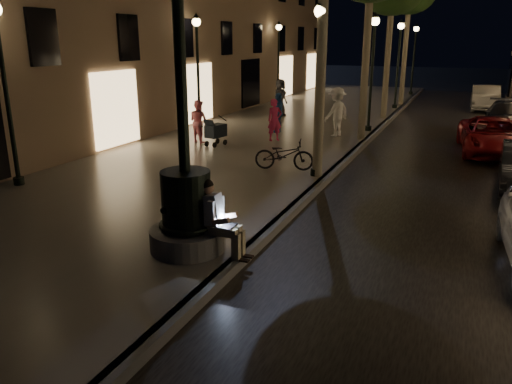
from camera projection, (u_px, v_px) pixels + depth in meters
The scene contains 23 objects.
ground at pixel (370, 140), 20.46m from camera, with size 120.00×120.00×0.00m, color black.
cobble_lane at pixel (448, 145), 19.34m from camera, with size 6.00×45.00×0.02m, color black.
promenade at pixel (279, 131), 21.91m from camera, with size 8.00×45.00×0.20m, color slate.
curb_strip at pixel (370, 137), 20.43m from camera, with size 0.25×45.00×0.20m, color #59595B.
fountain_lamppost at pixel (186, 197), 9.01m from camera, with size 1.40×1.40×5.21m.
seated_man_laptop at pixel (217, 216), 8.87m from camera, with size 1.03×0.35×1.40m.
lamp_curb_a at pixel (319, 67), 13.45m from camera, with size 0.36×0.36×4.81m.
lamp_curb_b at pixel (373, 57), 20.50m from camera, with size 0.36×0.36×4.81m.
lamp_curb_c at pixel (399, 53), 27.55m from camera, with size 0.36×0.36×4.81m.
lamp_curb_d at pixel (414, 50), 34.60m from camera, with size 0.36×0.36×4.81m.
lamp_left_a at pixel (3, 69), 12.56m from camera, with size 0.36×0.36×4.81m.
lamp_left_b at pixel (197, 57), 21.37m from camera, with size 0.36×0.36×4.81m.
lamp_left_c at pixel (279, 52), 30.18m from camera, with size 0.36×0.36×4.81m.
stroller at pixel (216, 131), 18.17m from camera, with size 0.61×1.10×1.11m.
car_third at pixel (493, 136), 17.80m from camera, with size 2.11×4.58×1.27m, color maroon.
car_rear at pixel (507, 117), 22.29m from camera, with size 1.80×4.42×1.28m, color #2A292E.
car_fifth at pixel (485, 98), 28.99m from camera, with size 1.48×4.24×1.40m, color #A4A39F.
pedestrian_red at pixel (275, 120), 19.06m from camera, with size 0.58×0.38×1.59m, color #C72756.
pedestrian_pink at pixel (199, 121), 18.72m from camera, with size 0.77×0.60×1.59m, color pink.
pedestrian_white at pixel (337, 112), 19.94m from camera, with size 1.25×0.72×1.93m, color white.
pedestrian_blue at pixel (279, 113), 20.77m from camera, with size 0.97×0.40×1.65m, color #244C84.
pedestrian_dark at pixel (280, 97), 25.36m from camera, with size 0.90×0.58×1.84m, color #2E2E33.
bicycle at pixel (284, 155), 14.84m from camera, with size 0.61×1.75×0.92m, color black.
Camera 1 is at (3.50, -5.43, 3.94)m, focal length 35.00 mm.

